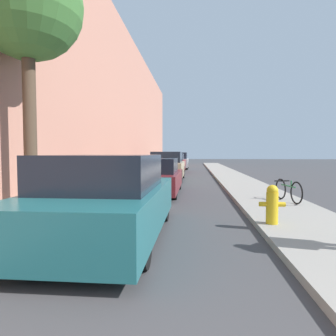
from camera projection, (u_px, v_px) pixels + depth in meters
The scene contains 12 objects.
ground_plane at pixel (181, 181), 15.51m from camera, with size 120.00×120.00×0.00m, color #3D3D3F.
sidewalk_left at pixel (128, 179), 15.77m from camera, with size 2.00×52.00×0.12m.
sidewalk_right at pixel (237, 180), 15.24m from camera, with size 2.00×52.00×0.12m.
building_facade_left at pixel (103, 89), 15.65m from camera, with size 0.70×52.00×9.86m.
parked_car_teal at pixel (107, 199), 5.06m from camera, with size 1.89×4.31×1.45m.
parked_car_maroon at pixel (153, 177), 10.64m from camera, with size 1.90×4.26×1.29m.
parked_car_champagne at pixel (168, 167), 15.94m from camera, with size 1.72×4.64×1.56m.
parked_car_red at pixel (173, 164), 22.34m from camera, with size 1.72×4.63×1.45m.
parked_car_silver at pixel (179, 161), 27.44m from camera, with size 1.77×4.07×1.55m.
street_tree_near at pixel (27, 6), 6.69m from camera, with size 2.53×2.53×6.05m.
fire_hydrant at pixel (272, 204), 5.60m from camera, with size 0.49×0.23×0.75m.
bicycle at pixel (288, 190), 8.19m from camera, with size 0.45×1.47×0.61m.
Camera 1 is at (0.70, 0.54, 1.48)m, focal length 31.21 mm.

